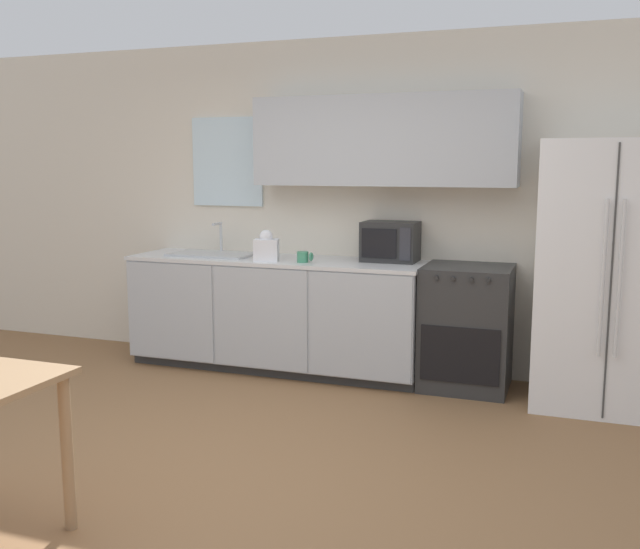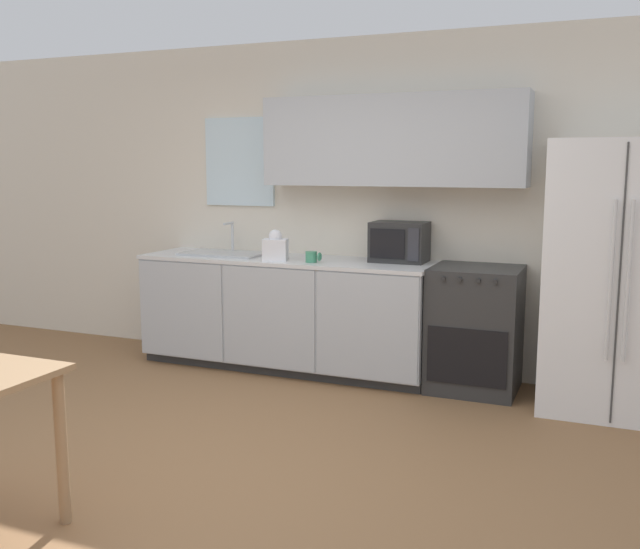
{
  "view_description": "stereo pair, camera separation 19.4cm",
  "coord_description": "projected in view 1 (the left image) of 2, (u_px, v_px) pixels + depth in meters",
  "views": [
    {
      "loc": [
        1.76,
        -3.29,
        1.69
      ],
      "look_at": [
        0.37,
        0.58,
        1.05
      ],
      "focal_mm": 40.0,
      "sensor_mm": 36.0,
      "label": 1
    },
    {
      "loc": [
        1.94,
        -3.22,
        1.69
      ],
      "look_at": [
        0.37,
        0.58,
        1.05
      ],
      "focal_mm": 40.0,
      "sensor_mm": 36.0,
      "label": 2
    }
  ],
  "objects": [
    {
      "name": "wall_back",
      "position": [
        356.0,
        193.0,
        5.84
      ],
      "size": [
        12.0,
        0.38,
        2.7
      ],
      "color": "beige",
      "rests_on": "ground_plane"
    },
    {
      "name": "ground_plane",
      "position": [
        222.0,
        475.0,
        3.91
      ],
      "size": [
        12.0,
        12.0,
        0.0
      ],
      "primitive_type": "plane",
      "color": "olive"
    },
    {
      "name": "refrigerator",
      "position": [
        609.0,
        276.0,
        4.92
      ],
      "size": [
        0.95,
        0.8,
        1.85
      ],
      "color": "white",
      "rests_on": "ground_plane"
    },
    {
      "name": "kitchen_counter",
      "position": [
        276.0,
        313.0,
        5.89
      ],
      "size": [
        2.46,
        0.67,
        0.93
      ],
      "color": "#333333",
      "rests_on": "ground_plane"
    },
    {
      "name": "kitchen_sink",
      "position": [
        213.0,
        253.0,
        6.02
      ],
      "size": [
        0.7,
        0.4,
        0.27
      ],
      "color": "#B7BABC",
      "rests_on": "kitchen_counter"
    },
    {
      "name": "coffee_mug",
      "position": [
        304.0,
        257.0,
        5.56
      ],
      "size": [
        0.12,
        0.09,
        0.09
      ],
      "color": "#3F8C66",
      "rests_on": "kitchen_counter"
    },
    {
      "name": "grocery_bag_0",
      "position": [
        266.0,
        248.0,
        5.64
      ],
      "size": [
        0.23,
        0.21,
        0.25
      ],
      "rotation": [
        0.0,
        0.0,
        0.29
      ],
      "color": "white",
      "rests_on": "kitchen_counter"
    },
    {
      "name": "oven_range",
      "position": [
        466.0,
        327.0,
        5.39
      ],
      "size": [
        0.65,
        0.62,
        0.93
      ],
      "color": "#2D2D2D",
      "rests_on": "ground_plane"
    },
    {
      "name": "microwave",
      "position": [
        390.0,
        242.0,
        5.61
      ],
      "size": [
        0.43,
        0.31,
        0.31
      ],
      "color": "#282828",
      "rests_on": "kitchen_counter"
    }
  ]
}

